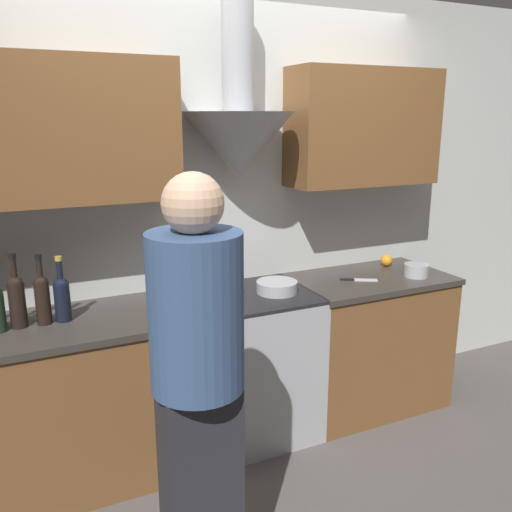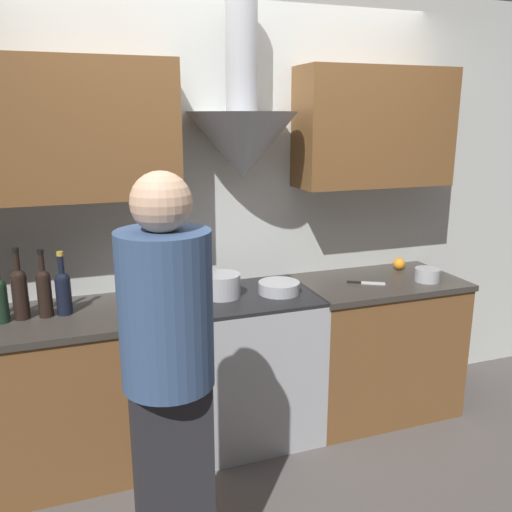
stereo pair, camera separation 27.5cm
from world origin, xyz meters
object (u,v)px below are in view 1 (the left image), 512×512
at_px(stove_range, 249,364).
at_px(wine_bottle_9, 62,296).
at_px(wine_bottle_8, 42,297).
at_px(saucepan, 416,270).
at_px(person_foreground_left, 198,387).
at_px(mixing_bowl, 277,287).
at_px(orange_fruit, 387,260).
at_px(wine_bottle_7, 17,298).
at_px(stock_pot, 220,286).

height_order(stove_range, wine_bottle_9, wine_bottle_9).
bearing_deg(wine_bottle_8, saucepan, -3.70).
bearing_deg(saucepan, person_foreground_left, -153.14).
xyz_separation_m(mixing_bowl, orange_fruit, (0.93, 0.18, 0.01)).
xyz_separation_m(stove_range, wine_bottle_7, (-1.20, 0.02, 0.58)).
relative_size(stove_range, mixing_bowl, 3.72).
relative_size(wine_bottle_9, person_foreground_left, 0.19).
bearing_deg(mixing_bowl, saucepan, -5.45).
bearing_deg(orange_fruit, mixing_bowl, -168.82).
distance_m(stock_pot, saucepan, 1.28).
distance_m(wine_bottle_9, orange_fruit, 2.10).
distance_m(mixing_bowl, orange_fruit, 0.95).
relative_size(wine_bottle_8, saucepan, 2.27).
height_order(wine_bottle_7, person_foreground_left, person_foreground_left).
xyz_separation_m(stock_pot, mixing_bowl, (0.33, -0.05, -0.03)).
relative_size(wine_bottle_7, mixing_bowl, 1.54).
bearing_deg(stove_range, orange_fruit, 7.69).
relative_size(stove_range, wine_bottle_8, 2.52).
bearing_deg(orange_fruit, stock_pot, -173.99).
bearing_deg(wine_bottle_7, stock_pot, -0.38).
bearing_deg(saucepan, wine_bottle_9, 176.04).
height_order(wine_bottle_8, mixing_bowl, wine_bottle_8).
bearing_deg(stove_range, saucepan, -6.49).
distance_m(wine_bottle_8, mixing_bowl, 1.26).
relative_size(wine_bottle_9, stock_pot, 1.54).
height_order(wine_bottle_7, saucepan, wine_bottle_7).
bearing_deg(wine_bottle_8, stove_range, -0.83).
xyz_separation_m(wine_bottle_9, saucepan, (2.11, -0.15, -0.09)).
bearing_deg(wine_bottle_8, wine_bottle_9, 2.58).
xyz_separation_m(stove_range, stock_pot, (-0.16, 0.02, 0.50)).
height_order(wine_bottle_7, orange_fruit, wine_bottle_7).
bearing_deg(mixing_bowl, orange_fruit, 11.18).
bearing_deg(saucepan, wine_bottle_8, 176.30).
bearing_deg(wine_bottle_9, mixing_bowl, -2.75).
xyz_separation_m(mixing_bowl, person_foreground_left, (-0.82, -0.99, 0.03)).
distance_m(wine_bottle_9, saucepan, 2.12).
relative_size(orange_fruit, saucepan, 0.52).
xyz_separation_m(stock_pot, person_foreground_left, (-0.50, -1.04, -0.00)).
height_order(wine_bottle_9, person_foreground_left, person_foreground_left).
bearing_deg(mixing_bowl, person_foreground_left, -129.82).
bearing_deg(stock_pot, wine_bottle_9, 179.69).
distance_m(mixing_bowl, person_foreground_left, 1.29).
distance_m(wine_bottle_8, person_foreground_left, 1.13).
bearing_deg(person_foreground_left, stove_range, 57.22).
bearing_deg(orange_fruit, person_foreground_left, -146.26).
xyz_separation_m(wine_bottle_9, stock_pot, (0.84, -0.00, -0.06)).
relative_size(mixing_bowl, orange_fruit, 2.98).
distance_m(wine_bottle_9, stock_pot, 0.84).
distance_m(wine_bottle_8, saucepan, 2.21).
distance_m(stove_range, person_foreground_left, 1.32).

